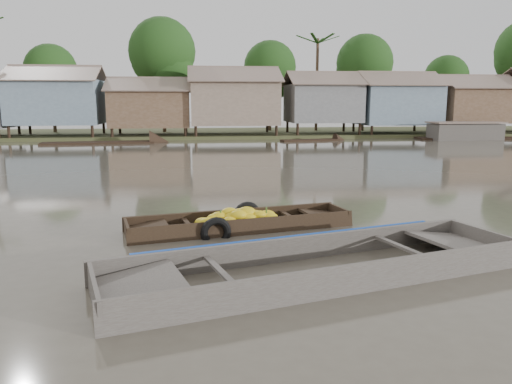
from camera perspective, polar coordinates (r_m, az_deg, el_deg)
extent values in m
plane|color=#504A3D|center=(9.72, -3.18, -6.29)|extent=(120.00, 120.00, 0.00)
cube|color=#384723|center=(42.39, -6.31, 6.53)|extent=(120.00, 12.00, 0.50)
cube|color=slate|center=(40.03, -21.73, 9.52)|extent=(6.20, 5.20, 3.20)
cube|color=brown|center=(38.72, -22.46, 12.51)|extent=(6.60, 3.02, 1.28)
cube|color=brown|center=(41.44, -21.43, 12.39)|extent=(6.60, 3.02, 1.28)
cube|color=brown|center=(38.93, -11.97, 9.28)|extent=(5.80, 4.60, 2.70)
cube|color=brown|center=(37.70, -12.23, 11.98)|extent=(6.20, 2.67, 1.14)
cube|color=brown|center=(40.18, -11.92, 11.88)|extent=(6.20, 2.67, 1.14)
cube|color=#7F6958|center=(38.92, -2.56, 10.16)|extent=(6.50, 5.30, 3.30)
cube|color=brown|center=(37.54, -2.41, 13.36)|extent=(6.90, 3.08, 1.31)
cube|color=brown|center=(40.39, -2.76, 13.14)|extent=(6.90, 3.08, 1.31)
cube|color=slate|center=(40.09, 7.62, 10.01)|extent=(5.40, 4.70, 2.90)
cube|color=brown|center=(38.90, 8.17, 12.79)|extent=(5.80, 2.73, 1.17)
cube|color=brown|center=(41.35, 7.23, 12.66)|extent=(5.80, 2.73, 1.17)
cube|color=slate|center=(42.01, 15.67, 9.60)|extent=(6.00, 5.00, 3.10)
cube|color=brown|center=(40.80, 16.55, 12.36)|extent=(6.40, 2.90, 1.24)
cube|color=brown|center=(43.29, 15.10, 12.29)|extent=(6.40, 2.90, 1.24)
cube|color=brown|center=(44.91, 23.44, 9.10)|extent=(5.70, 4.90, 2.80)
cube|color=brown|center=(43.79, 24.50, 11.44)|extent=(6.10, 2.85, 1.21)
cube|color=brown|center=(46.08, 22.76, 11.46)|extent=(6.10, 2.85, 1.21)
cylinder|color=#473323|center=(44.76, -22.15, 9.18)|extent=(0.28, 0.28, 4.90)
sphere|color=#113511|center=(44.83, -22.40, 12.76)|extent=(4.20, 4.20, 4.20)
cylinder|color=#473323|center=(42.36, -10.53, 10.69)|extent=(0.28, 0.28, 6.30)
sphere|color=#113511|center=(42.54, -10.69, 15.54)|extent=(5.40, 5.40, 5.40)
cylinder|color=#473323|center=(43.79, 1.60, 10.15)|extent=(0.28, 0.28, 5.25)
sphere|color=#113511|center=(43.89, 1.62, 14.07)|extent=(4.50, 4.50, 4.50)
cylinder|color=#473323|center=(44.75, 12.14, 10.16)|extent=(0.28, 0.28, 5.60)
sphere|color=#113511|center=(44.86, 12.30, 14.24)|extent=(4.80, 4.80, 4.80)
cylinder|color=#473323|center=(48.85, 20.74, 9.11)|extent=(0.28, 0.28, 4.55)
sphere|color=#113511|center=(48.89, 20.93, 12.15)|extent=(3.90, 3.90, 3.90)
cylinder|color=#473323|center=(44.11, 6.96, 11.87)|extent=(0.24, 0.24, 8.00)
cube|color=black|center=(11.08, -1.82, -4.61)|extent=(4.95, 1.91, 0.08)
cube|color=black|center=(11.53, -2.60, -3.06)|extent=(4.90, 1.15, 0.46)
cube|color=black|center=(10.55, -0.98, -4.32)|extent=(4.90, 1.15, 0.46)
cube|color=black|center=(11.96, 9.40, -2.70)|extent=(0.28, 1.07, 0.44)
cube|color=black|center=(11.75, 7.59, -2.60)|extent=(1.02, 1.08, 0.18)
cube|color=black|center=(10.60, -14.54, -4.58)|extent=(0.28, 1.07, 0.44)
cube|color=black|center=(10.63, -12.27, -4.14)|extent=(1.02, 1.08, 0.18)
cube|color=black|center=(10.74, -7.79, -3.64)|extent=(0.31, 1.04, 0.05)
cube|color=black|center=(11.40, 3.77, -2.75)|extent=(0.31, 1.04, 0.05)
ellipsoid|color=yellow|center=(11.04, -0.18, -2.64)|extent=(0.41, 0.32, 0.22)
ellipsoid|color=yellow|center=(10.98, 0.40, -2.62)|extent=(0.35, 0.27, 0.19)
ellipsoid|color=yellow|center=(10.62, -4.67, -3.99)|extent=(0.44, 0.35, 0.24)
ellipsoid|color=yellow|center=(10.70, -4.48, -3.66)|extent=(0.40, 0.31, 0.22)
ellipsoid|color=yellow|center=(11.12, -2.81, -2.75)|extent=(0.40, 0.31, 0.22)
ellipsoid|color=yellow|center=(11.36, -1.19, -2.80)|extent=(0.38, 0.30, 0.21)
ellipsoid|color=yellow|center=(11.40, -1.07, -2.80)|extent=(0.37, 0.29, 0.20)
ellipsoid|color=yellow|center=(11.17, -2.82, -2.85)|extent=(0.36, 0.29, 0.20)
ellipsoid|color=yellow|center=(11.10, 1.63, -2.95)|extent=(0.41, 0.32, 0.23)
ellipsoid|color=yellow|center=(11.08, -2.23, -2.65)|extent=(0.42, 0.33, 0.23)
ellipsoid|color=yellow|center=(10.78, -0.94, -3.71)|extent=(0.36, 0.28, 0.20)
ellipsoid|color=yellow|center=(10.70, -3.06, -3.34)|extent=(0.34, 0.27, 0.19)
ellipsoid|color=yellow|center=(10.63, -4.44, -4.05)|extent=(0.43, 0.34, 0.24)
ellipsoid|color=yellow|center=(10.95, -3.06, -2.38)|extent=(0.42, 0.33, 0.23)
ellipsoid|color=yellow|center=(11.05, -3.01, -2.78)|extent=(0.39, 0.31, 0.22)
ellipsoid|color=yellow|center=(10.99, -1.09, -2.32)|extent=(0.46, 0.36, 0.25)
ellipsoid|color=yellow|center=(10.92, -4.18, -2.86)|extent=(0.45, 0.35, 0.25)
ellipsoid|color=yellow|center=(10.79, -5.91, -3.98)|extent=(0.35, 0.27, 0.19)
ellipsoid|color=yellow|center=(10.90, -0.80, -3.04)|extent=(0.39, 0.31, 0.21)
ellipsoid|color=yellow|center=(11.17, -3.44, -2.67)|extent=(0.35, 0.28, 0.19)
ellipsoid|color=yellow|center=(10.88, -2.69, -2.87)|extent=(0.42, 0.33, 0.23)
ellipsoid|color=yellow|center=(10.93, -1.38, -2.81)|extent=(0.40, 0.31, 0.22)
ellipsoid|color=yellow|center=(10.57, -5.38, -4.37)|extent=(0.35, 0.28, 0.19)
ellipsoid|color=yellow|center=(10.83, -2.04, -2.67)|extent=(0.42, 0.33, 0.23)
ellipsoid|color=yellow|center=(11.40, 1.28, -2.66)|extent=(0.44, 0.34, 0.24)
ellipsoid|color=yellow|center=(11.06, -1.82, -2.34)|extent=(0.34, 0.27, 0.19)
ellipsoid|color=yellow|center=(10.92, -6.09, -3.49)|extent=(0.41, 0.32, 0.22)
ellipsoid|color=yellow|center=(10.90, -4.75, -3.01)|extent=(0.38, 0.30, 0.21)
ellipsoid|color=yellow|center=(11.42, 0.51, -2.85)|extent=(0.39, 0.30, 0.21)
ellipsoid|color=yellow|center=(10.79, -5.54, -3.54)|extent=(0.45, 0.35, 0.25)
ellipsoid|color=yellow|center=(11.02, 2.82, -3.51)|extent=(0.37, 0.29, 0.20)
ellipsoid|color=yellow|center=(10.69, -4.92, -3.71)|extent=(0.45, 0.35, 0.24)
cylinder|color=#3F6626|center=(10.86, -4.06, -2.53)|extent=(0.04, 0.04, 0.16)
cylinder|color=#3F6626|center=(11.03, -0.96, -2.30)|extent=(0.04, 0.04, 0.16)
cylinder|color=#3F6626|center=(11.17, 1.19, -2.14)|extent=(0.04, 0.04, 0.16)
torus|color=black|center=(11.69, -1.04, -2.77)|extent=(0.71, 0.30, 0.70)
torus|color=black|center=(10.29, -4.61, -4.63)|extent=(0.67, 0.29, 0.65)
cube|color=#433E39|center=(8.26, 7.25, -9.99)|extent=(7.09, 3.25, 0.08)
cube|color=#433E39|center=(8.89, 4.58, -6.81)|extent=(6.88, 2.00, 0.57)
cube|color=#433E39|center=(7.50, 10.53, -10.26)|extent=(6.88, 2.00, 0.57)
cube|color=#433E39|center=(10.28, 24.44, -5.35)|extent=(0.51, 1.69, 0.54)
cube|color=#433E39|center=(9.84, 22.04, -5.44)|extent=(1.55, 1.76, 0.23)
cube|color=#433E39|center=(7.22, -17.97, -11.43)|extent=(0.51, 1.69, 0.54)
cube|color=#433E39|center=(7.26, -13.17, -10.51)|extent=(1.55, 1.76, 0.23)
cube|color=#433E39|center=(7.50, -3.94, -9.18)|extent=(0.53, 1.63, 0.05)
cube|color=#433E39|center=(9.05, 16.54, -6.16)|extent=(0.53, 1.63, 0.05)
cube|color=#665E54|center=(8.25, 7.25, -9.73)|extent=(5.45, 2.69, 0.02)
cube|color=#0F3B9C|center=(8.88, 4.43, -5.37)|extent=(5.55, 1.58, 0.14)
torus|color=olive|center=(9.39, 21.01, -7.68)|extent=(0.40, 0.40, 0.06)
torus|color=olive|center=(9.38, 21.03, -7.46)|extent=(0.32, 0.32, 0.06)
cube|color=black|center=(40.57, 23.86, 5.48)|extent=(8.85, 2.83, 0.35)
cube|color=black|center=(34.76, -17.56, 5.21)|extent=(7.31, 2.21, 0.35)
cube|color=black|center=(35.51, 6.19, 5.73)|extent=(4.28, 1.60, 0.35)
cube|color=black|center=(39.57, 22.76, 6.33)|extent=(5.00, 2.00, 1.20)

